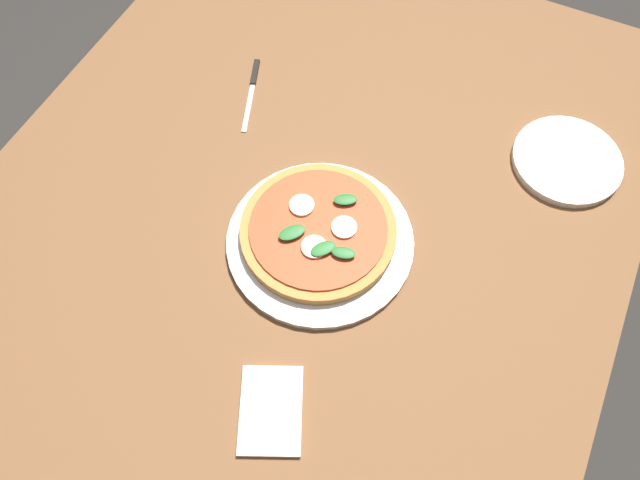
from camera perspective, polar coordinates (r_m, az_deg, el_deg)
ground_plane at (r=1.77m, az=-0.97°, el=-9.91°), size 6.00×6.00×0.00m
dining_table at (r=1.16m, az=-1.46°, el=0.76°), size 1.36×1.10×0.76m
serving_tray at (r=1.04m, az=0.00°, el=-0.11°), size 0.31×0.31×0.01m
pizza at (r=1.03m, az=-0.15°, el=0.88°), size 0.26×0.26×0.03m
plate_white at (r=1.21m, az=21.49°, el=6.73°), size 0.19×0.19×0.01m
napkin at (r=0.95m, az=-4.47°, el=-15.13°), size 0.16×0.14×0.01m
knife at (r=1.26m, az=-6.14°, el=13.76°), size 0.17×0.07×0.01m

